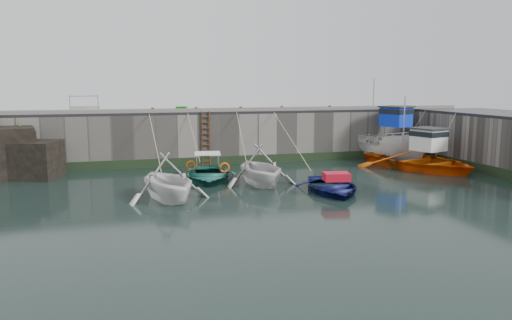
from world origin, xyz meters
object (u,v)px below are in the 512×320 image
object	(u,v)px
ladder	(206,139)
boat_far_white	(388,143)
boat_near_blacktrim	(260,184)
bollard_c	(241,109)
bollard_a	(153,110)
bollard_d	(282,108)
bollard_e	(330,108)
boat_near_white	(168,199)
boat_near_navy	(331,191)
fish_crate	(182,109)
bollard_b	(196,109)
boat_far_orange	(419,161)
boat_near_blue	(208,179)

from	to	relation	value
ladder	boat_far_white	world-z (taller)	boat_far_white
boat_near_blacktrim	bollard_c	world-z (taller)	bollard_c
bollard_a	bollard_c	world-z (taller)	same
bollard_d	bollard_e	distance (m)	3.20
boat_near_white	boat_near_blacktrim	bearing A→B (deg)	9.05
boat_near_navy	bollard_a	distance (m)	11.94
fish_crate	bollard_b	xyz separation A→B (m)	(0.74, -0.88, -0.01)
ladder	bollard_b	size ratio (longest dim) A/B	11.43
boat_near_blacktrim	bollard_a	bearing A→B (deg)	121.29
fish_crate	boat_near_blacktrim	bearing A→B (deg)	-49.47
bollard_b	bollard_e	world-z (taller)	same
bollard_d	bollard_c	bearing A→B (deg)	180.00
ladder	boat_near_blacktrim	xyz separation A→B (m)	(1.54, -6.23, -1.59)
boat_far_orange	ladder	bearing A→B (deg)	142.33
boat_near_blue	bollard_b	size ratio (longest dim) A/B	16.76
bollard_b	boat_near_blacktrim	bearing A→B (deg)	-72.75
bollard_c	boat_near_white	bearing A→B (deg)	-121.53
bollard_c	boat_near_navy	bearing A→B (deg)	-77.20
bollard_d	bollard_e	bearing A→B (deg)	0.00
boat_near_navy	boat_far_orange	size ratio (longest dim) A/B	0.55
bollard_d	bollard_e	xyz separation A→B (m)	(3.20, 0.00, 0.00)
boat_near_blue	bollard_e	xyz separation A→B (m)	(8.66, 4.62, 3.30)
boat_near_navy	boat_near_blacktrim	bearing A→B (deg)	148.81
boat_near_white	boat_far_white	distance (m)	16.39
ladder	boat_far_white	size ratio (longest dim) A/B	0.46
boat_near_blacktrim	boat_far_orange	bearing A→B (deg)	7.17
ladder	bollard_a	distance (m)	3.47
boat_near_blue	boat_far_white	bearing A→B (deg)	24.98
boat_far_orange	bollard_e	bearing A→B (deg)	109.84
bollard_d	bollard_a	bearing A→B (deg)	180.00
ladder	bollard_c	xyz separation A→B (m)	(2.20, 0.34, 1.71)
boat_far_white	bollard_e	xyz separation A→B (m)	(-3.52, 1.17, 2.24)
bollard_a	bollard_d	world-z (taller)	same
boat_near_blacktrim	ladder	bearing A→B (deg)	100.50
boat_near_blue	bollard_b	distance (m)	5.68
boat_near_blue	boat_near_blacktrim	bearing A→B (deg)	-32.27
ladder	boat_near_white	xyz separation A→B (m)	(-3.06, -8.24, -1.59)
bollard_a	fish_crate	bearing A→B (deg)	26.53
boat_near_blue	boat_near_navy	bearing A→B (deg)	-32.11
bollard_d	boat_near_blue	bearing A→B (deg)	-139.75
boat_near_blue	boat_near_blacktrim	size ratio (longest dim) A/B	1.10
boat_near_white	bollard_a	xyz separation A→B (m)	(0.06, 8.58, 3.30)
boat_near_blacktrim	bollard_b	xyz separation A→B (m)	(-2.04, 6.56, 3.30)
boat_near_blacktrim	bollard_b	world-z (taller)	bollard_b
ladder	boat_near_white	bearing A→B (deg)	-110.38
boat_far_white	bollard_d	bearing A→B (deg)	147.28
bollard_a	bollard_d	xyz separation A→B (m)	(7.80, 0.00, 0.00)
boat_near_navy	bollard_c	xyz separation A→B (m)	(-2.02, 8.91, 3.30)
boat_near_blue	bollard_a	bearing A→B (deg)	125.96
boat_near_navy	boat_far_white	bearing A→B (deg)	56.66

